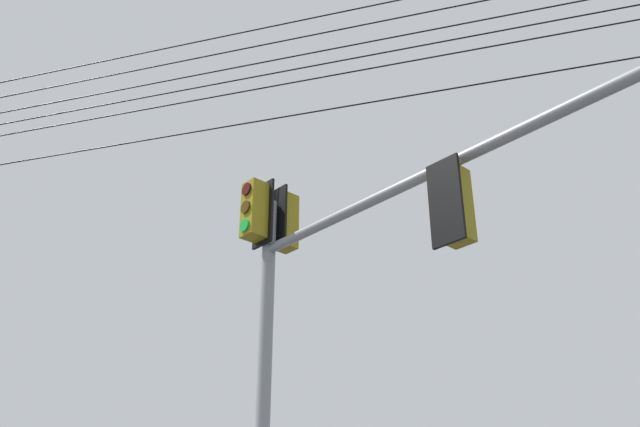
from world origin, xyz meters
TOP-DOWN VIEW (x-y plane):
  - signal_mast_assembly at (-0.79, 1.21)m, footprint 1.32×6.54m
  - overhead_wire_span at (-0.54, -0.70)m, footprint 8.22×18.81m

SIDE VIEW (x-z plane):
  - signal_mast_assembly at x=-0.79m, z-range 1.51..8.44m
  - overhead_wire_span at x=-0.54m, z-range 8.13..10.41m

